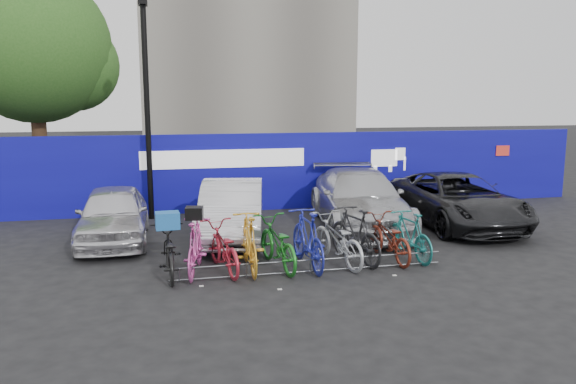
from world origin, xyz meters
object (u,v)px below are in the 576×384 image
object	(u,v)px
lamppost	(147,105)
car_3	(456,200)
car_2	(359,199)
bike_3	(249,242)
bike_7	(355,235)
car_1	(232,210)
bike_4	(277,243)
bike_5	(308,239)
car_0	(113,214)
bike_0	(169,253)
bike_9	(409,235)
bike_6	(337,240)
bike_8	(388,238)
bike_rack	(310,266)
tree	(41,51)
bike_2	(223,248)
bike_1	(195,247)

from	to	relation	value
lamppost	car_3	size ratio (longest dim) A/B	1.20
car_3	car_2	bearing A→B (deg)	173.43
bike_3	bike_7	size ratio (longest dim) A/B	0.99
car_1	bike_3	size ratio (longest dim) A/B	2.18
bike_4	lamppost	bearing A→B (deg)	-73.26
bike_5	bike_3	bearing A→B (deg)	-5.44
car_0	bike_3	size ratio (longest dim) A/B	2.03
bike_0	bike_9	world-z (taller)	bike_9
car_0	bike_6	distance (m)	5.61
bike_3	bike_8	size ratio (longest dim) A/B	1.05
bike_rack	bike_0	bearing A→B (deg)	170.99
lamppost	bike_rack	world-z (taller)	lamppost
tree	car_2	bearing A→B (deg)	-37.44
car_0	bike_4	world-z (taller)	car_0
car_3	bike_2	world-z (taller)	car_3
car_1	bike_9	world-z (taller)	car_1
car_2	bike_4	xyz separation A→B (m)	(-2.92, -3.16, -0.24)
car_3	bike_2	distance (m)	7.29
bike_rack	bike_7	world-z (taller)	bike_7
tree	bike_8	size ratio (longest dim) A/B	4.15
car_3	bike_6	distance (m)	5.15
bike_0	bike_2	world-z (taller)	bike_2
bike_3	bike_8	bearing A→B (deg)	-177.65
lamppost	car_2	size ratio (longest dim) A/B	1.15
bike_9	bike_8	bearing A→B (deg)	-10.83
tree	bike_4	bearing A→B (deg)	-58.57
tree	car_0	size ratio (longest dim) A/B	1.94
bike_3	bike_8	distance (m)	3.06
bike_0	bike_6	xyz separation A→B (m)	(3.48, 0.06, 0.04)
bike_5	lamppost	bearing A→B (deg)	-63.09
car_2	lamppost	bearing A→B (deg)	164.46
bike_rack	bike_3	bearing A→B (deg)	158.61
car_1	bike_0	xyz separation A→B (m)	(-1.60, -2.80, -0.23)
bike_rack	car_1	world-z (taller)	car_1
bike_4	bike_7	bearing A→B (deg)	173.83
tree	car_1	size ratio (longest dim) A/B	1.81
bike_4	bike_9	size ratio (longest dim) A/B	1.13
car_3	bike_6	xyz separation A→B (m)	(-4.33, -2.79, -0.18)
bike_5	bike_9	size ratio (longest dim) A/B	1.15
car_0	bike_4	bearing A→B (deg)	-40.90
car_0	bike_8	size ratio (longest dim) A/B	2.13
bike_rack	bike_3	distance (m)	1.33
car_2	bike_8	distance (m)	3.18
bike_5	bike_6	bearing A→B (deg)	-175.42
bike_7	car_3	bearing A→B (deg)	-157.98
car_1	bike_0	world-z (taller)	car_1
car_0	bike_3	xyz separation A→B (m)	(2.88, -3.02, -0.09)
car_3	bike_1	xyz separation A→B (m)	(-7.29, -2.80, -0.15)
bike_0	bike_3	world-z (taller)	bike_3
car_3	bike_5	size ratio (longest dim) A/B	2.51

